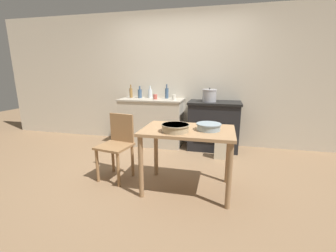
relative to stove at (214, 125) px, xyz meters
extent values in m
plane|color=#896B4C|center=(-0.67, -1.27, -0.45)|extent=(14.00, 14.00, 0.00)
cube|color=beige|center=(-0.67, 0.31, 0.83)|extent=(8.00, 0.07, 2.55)
cube|color=beige|center=(-1.20, 0.00, -0.01)|extent=(1.20, 0.55, 0.88)
cube|color=#A9A08F|center=(-1.20, 0.00, 0.44)|extent=(1.23, 0.58, 0.03)
cube|color=black|center=(0.00, 0.00, -0.02)|extent=(0.89, 0.55, 0.85)
cube|color=black|center=(0.00, 0.00, 0.42)|extent=(0.93, 0.59, 0.04)
cube|color=black|center=(0.00, -0.28, -0.07)|extent=(0.63, 0.01, 0.36)
cube|color=#A87F56|center=(-0.24, -1.62, 0.30)|extent=(1.06, 0.69, 0.03)
cylinder|color=#97724E|center=(-0.72, -1.91, -0.08)|extent=(0.06, 0.06, 0.74)
cylinder|color=#97724E|center=(0.24, -1.91, -0.08)|extent=(0.06, 0.06, 0.74)
cylinder|color=#97724E|center=(-0.72, -1.32, -0.08)|extent=(0.06, 0.06, 0.74)
cylinder|color=#97724E|center=(0.24, -1.32, -0.08)|extent=(0.06, 0.06, 0.74)
cube|color=#997047|center=(-1.22, -1.56, 0.02)|extent=(0.46, 0.46, 0.03)
cube|color=#997047|center=(-1.19, -1.38, 0.22)|extent=(0.36, 0.09, 0.39)
cylinder|color=#997047|center=(-1.41, -1.70, -0.22)|extent=(0.04, 0.04, 0.45)
cylinder|color=#997047|center=(-1.09, -1.76, -0.22)|extent=(0.04, 0.04, 0.45)
cylinder|color=#997047|center=(-1.35, -1.37, -0.22)|extent=(0.04, 0.04, 0.45)
cylinder|color=#997047|center=(-1.03, -1.43, -0.22)|extent=(0.04, 0.04, 0.45)
cube|color=beige|center=(0.16, -0.47, -0.27)|extent=(0.23, 0.16, 0.35)
cylinder|color=#A8A8AD|center=(-0.10, -0.04, 0.55)|extent=(0.25, 0.25, 0.20)
cylinder|color=#A8A8AD|center=(-0.10, -0.04, 0.66)|extent=(0.26, 0.26, 0.02)
sphere|color=black|center=(-0.10, -0.04, 0.68)|extent=(0.02, 0.02, 0.02)
cylinder|color=#93A8B2|center=(0.00, -1.61, 0.36)|extent=(0.26, 0.26, 0.08)
cylinder|color=#8597A0|center=(0.00, -1.61, 0.40)|extent=(0.28, 0.28, 0.01)
cylinder|color=tan|center=(-0.36, -1.76, 0.36)|extent=(0.30, 0.30, 0.08)
cylinder|color=tan|center=(-0.36, -1.76, 0.40)|extent=(0.32, 0.32, 0.01)
cylinder|color=#3D5675|center=(-1.48, 0.11, 0.54)|extent=(0.08, 0.08, 0.17)
cylinder|color=#3D5675|center=(-1.48, 0.11, 0.66)|extent=(0.03, 0.03, 0.07)
cylinder|color=#3D5675|center=(-0.93, 0.15, 0.56)|extent=(0.07, 0.07, 0.20)
cylinder|color=#3D5675|center=(-0.93, 0.15, 0.69)|extent=(0.03, 0.03, 0.08)
cylinder|color=olive|center=(-1.66, 0.10, 0.55)|extent=(0.06, 0.06, 0.19)
cylinder|color=olive|center=(-1.66, 0.10, 0.68)|extent=(0.02, 0.02, 0.07)
cylinder|color=silver|center=(-1.28, 0.18, 0.54)|extent=(0.08, 0.08, 0.17)
cylinder|color=silver|center=(-1.28, 0.18, 0.66)|extent=(0.03, 0.03, 0.07)
cylinder|color=#B74C42|center=(-1.11, -0.04, 0.51)|extent=(0.08, 0.08, 0.09)
cylinder|color=silver|center=(-0.74, -0.06, 0.51)|extent=(0.07, 0.07, 0.10)
camera|label=1|loc=(0.13, -4.13, 0.98)|focal=24.00mm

